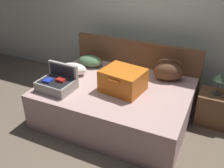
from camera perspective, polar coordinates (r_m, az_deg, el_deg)
ground_plane at (r=3.58m, az=-1.98°, el=-11.03°), size 12.00×12.00×0.00m
back_wall at (r=4.40m, az=7.88°, el=15.39°), size 8.00×0.10×2.60m
bed at (r=3.72m, az=0.76°, el=-4.25°), size 2.09×1.53×0.54m
headboard at (r=4.27m, az=5.30°, el=3.51°), size 2.13×0.08×0.97m
hard_case_large at (r=3.42m, az=2.52°, el=0.89°), size 0.61×0.53×0.31m
hard_case_medium at (r=3.55m, az=-12.42°, el=0.23°), size 0.50×0.41×0.34m
duffel_bag at (r=3.79m, az=12.73°, el=2.80°), size 0.51×0.37×0.34m
pillow_near_headboard at (r=3.94m, az=-8.87°, el=3.41°), size 0.47×0.31×0.18m
pillow_center_head at (r=4.21m, az=-4.97°, el=5.27°), size 0.44×0.30×0.18m
nightstand at (r=3.93m, az=22.02°, el=-5.09°), size 0.44×0.40×0.48m
table_lamp at (r=3.70m, az=23.38°, el=1.32°), size 0.17×0.17×0.33m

